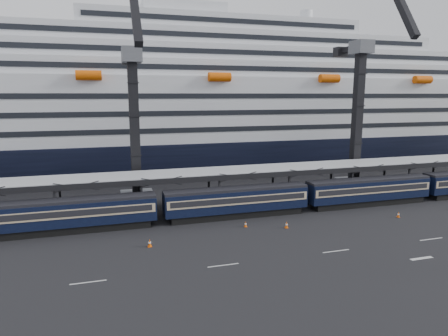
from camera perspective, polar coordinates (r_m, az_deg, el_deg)
The scene contains 11 objects.
ground at distance 47.26m, azimuth 15.16°, elevation -9.37°, with size 260.00×260.00×0.00m, color black.
lane_markings at distance 48.21m, azimuth 26.91°, elevation -9.76°, with size 111.00×4.27×0.02m.
train at distance 53.10m, azimuth 5.28°, elevation -4.36°, with size 133.05×3.00×4.05m.
canopy at distance 57.83m, azimuth 8.14°, elevation -0.11°, with size 130.00×6.25×5.53m.
cruise_ship at distance 86.71m, azimuth -1.34°, elevation 8.20°, with size 214.09×28.84×34.00m.
crane_dark_near at distance 56.44m, azimuth -12.66°, elevation 6.33°, with size 4.50×17.75×35.08m.
crane_dark_mid at distance 67.58m, azimuth 18.76°, elevation 7.88°, with size 4.50×18.24×39.64m.
traffic_cone_b at distance 43.23m, azimuth -10.57°, elevation -10.47°, with size 0.43×0.43×0.87m.
traffic_cone_c at distance 48.67m, azimuth 3.10°, elevation -8.00°, with size 0.35×0.35×0.70m.
traffic_cone_d at distance 48.77m, azimuth 8.92°, elevation -8.00°, with size 0.41×0.41×0.82m.
traffic_cone_e at distance 56.97m, azimuth 23.65°, elevation -6.10°, with size 0.37×0.37×0.74m.
Camera 1 is at (-23.96, -37.58, 15.72)m, focal length 32.00 mm.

